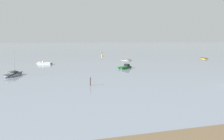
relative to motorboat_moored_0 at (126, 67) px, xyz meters
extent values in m
cube|color=#23602D|center=(-0.70, -0.45, -0.08)|extent=(4.80, 3.99, 0.88)
cone|color=#23602D|center=(1.28, 0.82, -0.08)|extent=(2.14, 2.25, 1.77)
cube|color=black|center=(-0.66, -0.42, 0.25)|extent=(4.90, 4.08, 0.10)
cube|color=black|center=(0.20, 0.13, 0.70)|extent=(1.66, 1.76, 0.69)
cube|color=#384751|center=(0.66, 0.42, 0.75)|extent=(0.93, 1.27, 0.55)
cube|color=black|center=(-2.55, -1.62, 0.05)|extent=(0.42, 0.45, 0.63)
cube|color=white|center=(-25.60, 15.42, -0.07)|extent=(5.22, 3.63, 0.95)
cone|color=white|center=(-27.95, 16.35, -0.07)|extent=(2.10, 2.32, 1.90)
cube|color=silver|center=(-25.66, 15.44, 0.29)|extent=(5.34, 3.71, 0.11)
cube|color=silver|center=(-26.29, 15.69, 0.67)|extent=(0.62, 0.74, 0.53)
cube|color=black|center=(-23.41, 14.56, 0.07)|extent=(0.41, 0.46, 0.67)
ellipsoid|color=gold|center=(42.31, 17.84, -0.15)|extent=(1.59, 4.33, 0.68)
cube|color=black|center=(42.31, 17.84, 0.14)|extent=(1.55, 3.99, 0.09)
cube|color=black|center=(42.31, 17.84, 0.03)|extent=(1.33, 0.31, 0.07)
ellipsoid|color=gray|center=(-31.27, -5.37, -0.09)|extent=(4.36, 6.45, 1.07)
cube|color=#33383F|center=(-31.27, -5.37, 0.34)|extent=(3.79, 5.52, 0.11)
cube|color=#33383F|center=(-31.14, -5.09, 0.64)|extent=(1.59, 1.81, 0.39)
cylinder|color=#B7BABF|center=(-31.03, -4.87, 3.39)|extent=(0.11, 0.11, 5.89)
cylinder|color=beige|center=(-31.59, -6.08, 1.03)|extent=(1.63, 3.19, 0.21)
ellipsoid|color=white|center=(6.49, 20.61, -0.14)|extent=(4.59, 3.90, 0.72)
cube|color=brown|center=(6.49, 20.61, 0.16)|extent=(4.28, 3.67, 0.10)
cube|color=brown|center=(6.49, 20.61, 0.05)|extent=(1.05, 1.30, 0.07)
cylinder|color=gold|center=(0.40, 42.17, -0.13)|extent=(0.90, 0.90, 0.70)
cone|color=gold|center=(0.40, 42.17, 0.57)|extent=(0.72, 0.72, 0.70)
cylinder|color=black|center=(0.40, 42.17, 1.37)|extent=(0.10, 0.10, 0.90)
cylinder|color=#513323|center=(-13.94, -20.01, 0.47)|extent=(0.18, 0.18, 1.93)
cylinder|color=silver|center=(-13.94, -20.01, 1.38)|extent=(0.22, 0.22, 0.08)
camera|label=1|loc=(-18.84, -58.34, 9.05)|focal=31.68mm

